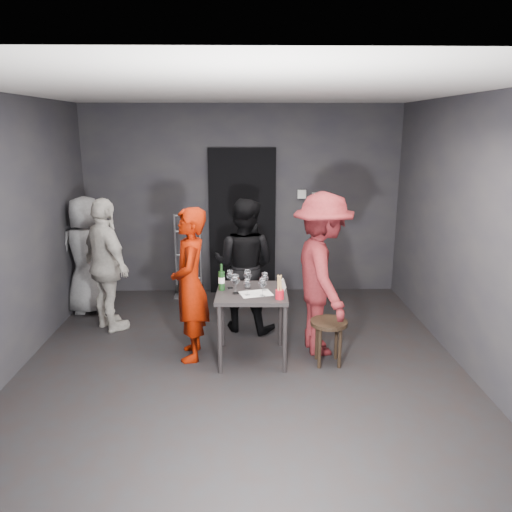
{
  "coord_description": "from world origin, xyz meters",
  "views": [
    {
      "loc": [
        0.04,
        -4.64,
        2.39
      ],
      "look_at": [
        0.15,
        0.25,
        1.11
      ],
      "focal_mm": 35.0,
      "sensor_mm": 36.0,
      "label": 1
    }
  ],
  "objects_px": {
    "tasting_table": "(252,300)",
    "bystander_cream": "(106,261)",
    "wine_bottle": "(222,280)",
    "hand_truck": "(189,281)",
    "bystander_grey": "(87,254)",
    "stool": "(329,329)",
    "man_maroon": "(323,262)",
    "woman_black": "(244,261)",
    "server_red": "(190,280)",
    "breadstick_cup": "(280,288)"
  },
  "relations": [
    {
      "from": "breadstick_cup",
      "to": "wine_bottle",
      "type": "bearing_deg",
      "value": 153.5
    },
    {
      "from": "bystander_cream",
      "to": "hand_truck",
      "type": "bearing_deg",
      "value": -74.76
    },
    {
      "from": "woman_black",
      "to": "man_maroon",
      "type": "height_order",
      "value": "man_maroon"
    },
    {
      "from": "tasting_table",
      "to": "wine_bottle",
      "type": "bearing_deg",
      "value": 171.46
    },
    {
      "from": "stool",
      "to": "man_maroon",
      "type": "xyz_separation_m",
      "value": [
        -0.03,
        0.32,
        0.62
      ]
    },
    {
      "from": "breadstick_cup",
      "to": "stool",
      "type": "bearing_deg",
      "value": 11.8
    },
    {
      "from": "wine_bottle",
      "to": "breadstick_cup",
      "type": "bearing_deg",
      "value": -26.5
    },
    {
      "from": "woman_black",
      "to": "stool",
      "type": "bearing_deg",
      "value": 152.53
    },
    {
      "from": "bystander_cream",
      "to": "woman_black",
      "type": "bearing_deg",
      "value": -131.98
    },
    {
      "from": "stool",
      "to": "bystander_grey",
      "type": "relative_size",
      "value": 0.3
    },
    {
      "from": "woman_black",
      "to": "bystander_grey",
      "type": "xyz_separation_m",
      "value": [
        -2.02,
        0.59,
        -0.05
      ]
    },
    {
      "from": "hand_truck",
      "to": "wine_bottle",
      "type": "height_order",
      "value": "hand_truck"
    },
    {
      "from": "man_maroon",
      "to": "bystander_grey",
      "type": "height_order",
      "value": "man_maroon"
    },
    {
      "from": "woman_black",
      "to": "bystander_grey",
      "type": "distance_m",
      "value": 2.11
    },
    {
      "from": "hand_truck",
      "to": "bystander_cream",
      "type": "relative_size",
      "value": 0.7
    },
    {
      "from": "server_red",
      "to": "breadstick_cup",
      "type": "relative_size",
      "value": 6.67
    },
    {
      "from": "tasting_table",
      "to": "stool",
      "type": "relative_size",
      "value": 1.6
    },
    {
      "from": "stool",
      "to": "bystander_grey",
      "type": "bearing_deg",
      "value": 151.77
    },
    {
      "from": "server_red",
      "to": "wine_bottle",
      "type": "xyz_separation_m",
      "value": [
        0.33,
        -0.02,
        -0.0
      ]
    },
    {
      "from": "hand_truck",
      "to": "breadstick_cup",
      "type": "xyz_separation_m",
      "value": [
        1.16,
        -2.32,
        0.65
      ]
    },
    {
      "from": "stool",
      "to": "wine_bottle",
      "type": "xyz_separation_m",
      "value": [
        -1.09,
        0.18,
        0.47
      ]
    },
    {
      "from": "hand_truck",
      "to": "tasting_table",
      "type": "xyz_separation_m",
      "value": [
        0.89,
        -2.07,
        0.43
      ]
    },
    {
      "from": "woman_black",
      "to": "wine_bottle",
      "type": "xyz_separation_m",
      "value": [
        -0.23,
        -0.78,
        0.01
      ]
    },
    {
      "from": "tasting_table",
      "to": "bystander_grey",
      "type": "relative_size",
      "value": 0.47
    },
    {
      "from": "tasting_table",
      "to": "bystander_cream",
      "type": "bearing_deg",
      "value": 153.84
    },
    {
      "from": "bystander_cream",
      "to": "wine_bottle",
      "type": "relative_size",
      "value": 6.14
    },
    {
      "from": "hand_truck",
      "to": "breadstick_cup",
      "type": "relative_size",
      "value": 4.6
    },
    {
      "from": "stool",
      "to": "bystander_grey",
      "type": "distance_m",
      "value": 3.3
    },
    {
      "from": "bystander_cream",
      "to": "bystander_grey",
      "type": "distance_m",
      "value": 0.71
    },
    {
      "from": "stool",
      "to": "woman_black",
      "type": "bearing_deg",
      "value": 132.06
    },
    {
      "from": "stool",
      "to": "server_red",
      "type": "height_order",
      "value": "server_red"
    },
    {
      "from": "stool",
      "to": "wine_bottle",
      "type": "height_order",
      "value": "wine_bottle"
    },
    {
      "from": "bystander_grey",
      "to": "wine_bottle",
      "type": "relative_size",
      "value": 5.72
    },
    {
      "from": "bystander_grey",
      "to": "stool",
      "type": "bearing_deg",
      "value": 147.72
    },
    {
      "from": "tasting_table",
      "to": "breadstick_cup",
      "type": "bearing_deg",
      "value": -42.02
    },
    {
      "from": "stool",
      "to": "bystander_cream",
      "type": "bearing_deg",
      "value": 158.68
    },
    {
      "from": "woman_black",
      "to": "breadstick_cup",
      "type": "relative_size",
      "value": 6.55
    },
    {
      "from": "tasting_table",
      "to": "woman_black",
      "type": "height_order",
      "value": "woman_black"
    },
    {
      "from": "tasting_table",
      "to": "bystander_grey",
      "type": "bearing_deg",
      "value": 146.05
    },
    {
      "from": "stool",
      "to": "woman_black",
      "type": "xyz_separation_m",
      "value": [
        -0.86,
        0.96,
        0.46
      ]
    },
    {
      "from": "tasting_table",
      "to": "bystander_cream",
      "type": "distance_m",
      "value": 1.91
    },
    {
      "from": "server_red",
      "to": "woman_black",
      "type": "height_order",
      "value": "server_red"
    },
    {
      "from": "server_red",
      "to": "bystander_grey",
      "type": "height_order",
      "value": "server_red"
    },
    {
      "from": "hand_truck",
      "to": "wine_bottle",
      "type": "relative_size",
      "value": 4.27
    },
    {
      "from": "woman_black",
      "to": "man_maroon",
      "type": "distance_m",
      "value": 1.06
    },
    {
      "from": "wine_bottle",
      "to": "bystander_cream",
      "type": "bearing_deg",
      "value": 150.44
    },
    {
      "from": "woman_black",
      "to": "bystander_cream",
      "type": "height_order",
      "value": "bystander_cream"
    },
    {
      "from": "hand_truck",
      "to": "woman_black",
      "type": "distance_m",
      "value": 1.62
    },
    {
      "from": "tasting_table",
      "to": "woman_black",
      "type": "relative_size",
      "value": 0.44
    },
    {
      "from": "tasting_table",
      "to": "bystander_cream",
      "type": "height_order",
      "value": "bystander_cream"
    }
  ]
}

